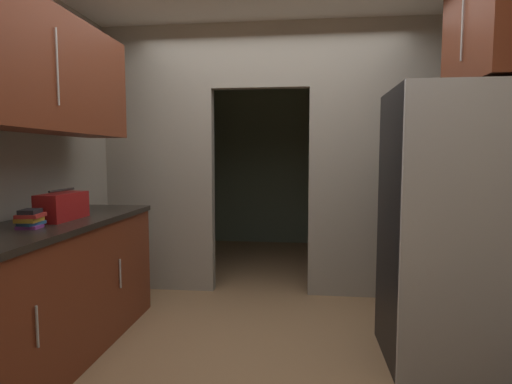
% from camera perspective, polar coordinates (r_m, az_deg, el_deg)
% --- Properties ---
extents(ground, '(20.00, 20.00, 0.00)m').
position_cam_1_polar(ground, '(2.98, -0.05, -22.16)').
color(ground, '#93704C').
extents(kitchen_partition, '(3.35, 0.12, 2.63)m').
position_cam_1_polar(kitchen_partition, '(4.02, 2.67, 5.54)').
color(kitchen_partition, '#9E998C').
rests_on(kitchen_partition, ground).
extents(adjoining_room_shell, '(3.35, 2.48, 2.63)m').
position_cam_1_polar(adjoining_room_shell, '(5.73, 3.53, 4.53)').
color(adjoining_room_shell, slate).
rests_on(adjoining_room_shell, ground).
extents(refrigerator, '(0.78, 0.77, 1.79)m').
position_cam_1_polar(refrigerator, '(2.94, 25.38, -4.59)').
color(refrigerator, black).
rests_on(refrigerator, ground).
extents(lower_cabinet_run, '(0.64, 2.19, 0.93)m').
position_cam_1_polar(lower_cabinet_run, '(3.03, -27.85, -12.79)').
color(lower_cabinet_run, maroon).
rests_on(lower_cabinet_run, ground).
extents(upper_cabinet_counterside, '(0.36, 1.97, 0.77)m').
position_cam_1_polar(upper_cabinet_counterside, '(2.94, -29.04, 14.93)').
color(upper_cabinet_counterside, maroon).
extents(upper_cabinet_fridgeside, '(0.36, 0.86, 0.79)m').
position_cam_1_polar(upper_cabinet_fridgeside, '(3.20, 30.06, 19.78)').
color(upper_cabinet_fridgeside, maroon).
extents(boombox, '(0.18, 0.40, 0.21)m').
position_cam_1_polar(boombox, '(3.09, -25.40, -1.81)').
color(boombox, maroon).
rests_on(boombox, lower_cabinet_run).
extents(book_stack, '(0.15, 0.17, 0.12)m').
position_cam_1_polar(book_stack, '(2.82, -28.95, -3.28)').
color(book_stack, '#8C3893').
rests_on(book_stack, lower_cabinet_run).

